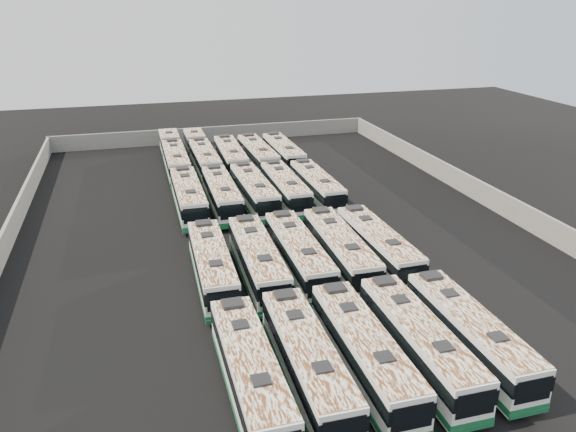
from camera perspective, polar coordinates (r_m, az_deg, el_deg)
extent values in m
plane|color=black|center=(48.86, -0.87, -2.48)|extent=(140.00, 140.00, 0.00)
cube|color=slate|center=(82.40, -7.46, 8.25)|extent=(45.20, 0.30, 2.20)
cube|color=slate|center=(57.87, 20.99, 1.14)|extent=(0.30, 73.20, 2.20)
cube|color=white|center=(30.37, -3.84, -15.62)|extent=(2.37, 11.25, 2.58)
cube|color=#175C34|center=(30.95, -3.79, -17.01)|extent=(2.42, 11.30, 0.39)
cube|color=black|center=(30.12, -3.86, -14.97)|extent=(2.43, 11.31, 0.86)
cube|color=silver|center=(29.59, -3.90, -13.59)|extent=(2.32, 11.02, 0.07)
cube|color=black|center=(27.59, -2.77, -16.30)|extent=(0.89, 0.89, 0.13)
cube|color=black|center=(31.56, -4.88, -10.94)|extent=(0.89, 0.89, 0.13)
cube|color=black|center=(33.42, -5.65, -8.85)|extent=(1.22, 1.03, 0.24)
cylinder|color=black|center=(33.78, -6.84, -13.82)|extent=(0.26, 0.94, 0.94)
cylinder|color=black|center=(34.06, -3.42, -13.35)|extent=(0.26, 0.94, 0.94)
cube|color=white|center=(31.10, 1.97, -14.55)|extent=(2.51, 11.33, 2.59)
cube|color=#175C34|center=(31.67, 1.94, -15.93)|extent=(2.56, 11.39, 0.40)
cube|color=black|center=(30.85, 1.98, -13.90)|extent=(2.57, 11.40, 0.87)
cube|color=black|center=(26.77, 5.73, -20.91)|extent=(2.07, 0.09, 1.37)
cube|color=silver|center=(30.33, 2.00, -12.53)|extent=(2.46, 11.11, 0.07)
cube|color=black|center=(28.36, 3.51, -15.09)|extent=(0.91, 0.91, 0.13)
cube|color=black|center=(32.28, 0.70, -10.00)|extent=(0.91, 0.91, 0.13)
cube|color=black|center=(34.14, -0.33, -8.01)|extent=(1.24, 1.05, 0.24)
cylinder|color=black|center=(28.92, 2.11, -20.80)|extent=(0.28, 0.95, 0.94)
cylinder|color=black|center=(29.44, 6.10, -20.02)|extent=(0.28, 0.95, 0.94)
cylinder|color=black|center=(34.40, -1.50, -12.91)|extent=(0.28, 0.95, 0.94)
cylinder|color=black|center=(34.83, 1.81, -12.43)|extent=(0.28, 0.95, 0.94)
cube|color=white|center=(32.03, 7.72, -13.54)|extent=(2.42, 11.31, 2.59)
cube|color=#175C34|center=(32.59, 7.64, -14.90)|extent=(2.47, 11.36, 0.40)
cube|color=black|center=(31.79, 7.76, -12.91)|extent=(2.48, 11.37, 0.87)
cube|color=black|center=(27.87, 12.51, -19.36)|extent=(2.07, 0.07, 1.37)
cube|color=silver|center=(31.29, 7.85, -11.56)|extent=(2.37, 11.09, 0.07)
cube|color=black|center=(29.39, 9.78, -13.92)|extent=(0.90, 0.90, 0.13)
cube|color=black|center=(33.18, 6.18, -9.19)|extent=(0.90, 0.90, 0.13)
cube|color=black|center=(34.98, 4.83, -7.31)|extent=(1.23, 1.04, 0.24)
cylinder|color=black|center=(29.82, 8.54, -19.51)|extent=(0.27, 0.94, 0.94)
cylinder|color=black|center=(30.55, 12.20, -18.64)|extent=(0.27, 0.94, 0.94)
cylinder|color=black|center=(35.13, 3.76, -12.13)|extent=(0.27, 0.94, 0.94)
cylinder|color=black|center=(35.76, 6.88, -11.59)|extent=(0.27, 0.94, 0.94)
cube|color=white|center=(33.31, 13.10, -12.42)|extent=(2.41, 11.34, 2.60)
cube|color=#175C34|center=(33.85, 12.96, -13.76)|extent=(2.46, 11.39, 0.40)
cube|color=black|center=(33.08, 13.16, -11.81)|extent=(2.47, 11.40, 0.87)
cube|color=black|center=(29.32, 18.56, -17.68)|extent=(2.08, 0.07, 1.37)
cube|color=#175C34|center=(30.23, 18.22, -19.82)|extent=(2.36, 0.11, 0.26)
cube|color=silver|center=(32.60, 13.30, -10.49)|extent=(2.36, 11.11, 0.07)
cube|color=black|center=(30.77, 15.53, -12.64)|extent=(0.90, 0.90, 0.13)
cube|color=black|center=(34.42, 11.36, -8.29)|extent=(0.90, 0.90, 0.13)
cube|color=black|center=(36.16, 9.78, -6.52)|extent=(1.23, 1.04, 0.25)
cylinder|color=black|center=(31.08, 14.44, -18.06)|extent=(0.27, 0.95, 0.94)
cylinder|color=black|center=(32.00, 17.74, -17.15)|extent=(0.27, 0.95, 0.94)
cylinder|color=black|center=(36.22, 8.79, -11.23)|extent=(0.27, 0.95, 0.94)
cylinder|color=black|center=(37.01, 11.70, -10.67)|extent=(0.27, 0.95, 0.94)
cube|color=white|center=(34.90, 17.94, -11.34)|extent=(2.32, 11.08, 2.54)
cube|color=#175C34|center=(35.40, 17.76, -12.60)|extent=(2.37, 11.13, 0.39)
cube|color=black|center=(34.68, 18.02, -10.75)|extent=(2.38, 11.14, 0.85)
cube|color=black|center=(31.20, 23.69, -15.92)|extent=(2.03, 0.06, 1.34)
cube|color=#175C34|center=(32.04, 23.30, -17.95)|extent=(2.31, 0.10, 0.26)
cube|color=silver|center=(34.23, 18.19, -9.51)|extent=(2.28, 10.86, 0.06)
cube|color=black|center=(32.54, 20.56, -11.41)|extent=(0.88, 0.88, 0.13)
cube|color=black|center=(35.93, 16.10, -7.52)|extent=(0.88, 0.88, 0.13)
cube|color=black|center=(37.55, 14.37, -5.92)|extent=(1.20, 1.02, 0.24)
cylinder|color=black|center=(32.72, 19.65, -16.46)|extent=(0.26, 0.92, 0.92)
cylinder|color=black|center=(33.78, 22.51, -15.58)|extent=(0.26, 0.92, 0.92)
cylinder|color=black|center=(37.53, 13.51, -10.36)|extent=(0.26, 0.92, 0.92)
cylinder|color=black|center=(38.45, 16.13, -9.81)|extent=(0.26, 0.92, 0.92)
cube|color=white|center=(41.17, -7.73, -5.04)|extent=(2.60, 11.31, 2.58)
cube|color=#175C34|center=(41.60, -7.66, -6.20)|extent=(2.65, 11.37, 0.39)
cube|color=black|center=(40.98, -7.76, -4.51)|extent=(2.67, 11.38, 0.86)
cube|color=black|center=(36.08, -6.60, -8.54)|extent=(2.07, 0.11, 1.36)
cube|color=#175C34|center=(36.82, -6.51, -10.47)|extent=(2.35, 0.15, 0.26)
cube|color=silver|center=(40.60, -7.82, -3.38)|extent=(2.55, 11.09, 0.07)
cube|color=black|center=(38.33, -7.36, -4.78)|extent=(0.91, 0.91, 0.13)
cube|color=black|center=(42.81, -8.24, -1.90)|extent=(0.91, 0.91, 0.13)
cube|color=black|center=(44.86, -8.58, -0.73)|extent=(1.24, 1.06, 0.24)
cylinder|color=black|center=(38.48, -8.45, -9.07)|extent=(0.28, 0.94, 0.94)
cylinder|color=black|center=(38.68, -5.47, -8.75)|extent=(0.28, 0.94, 0.94)
cylinder|color=black|center=(44.82, -9.51, -4.46)|extent=(0.28, 0.94, 0.94)
cylinder|color=black|center=(44.99, -6.96, -4.21)|extent=(0.28, 0.94, 0.94)
cube|color=white|center=(41.49, -3.10, -4.58)|extent=(2.65, 11.56, 2.64)
cube|color=#175C34|center=(41.93, -3.07, -5.76)|extent=(2.70, 11.62, 0.40)
cube|color=black|center=(41.30, -3.11, -4.04)|extent=(2.71, 11.63, 0.88)
cube|color=black|center=(36.35, -1.26, -8.05)|extent=(2.11, 0.11, 1.39)
cube|color=#175C34|center=(37.10, -1.24, -10.02)|extent=(2.40, 0.15, 0.27)
cube|color=silver|center=(40.91, -3.14, -2.89)|extent=(2.60, 11.33, 0.07)
cube|color=black|center=(38.63, -2.38, -4.28)|extent=(0.93, 0.93, 0.13)
cube|color=black|center=(43.15, -3.82, -1.42)|extent=(0.93, 0.93, 0.13)
cube|color=black|center=(45.23, -4.37, -0.25)|extent=(1.27, 1.08, 0.25)
cylinder|color=black|center=(38.69, -3.46, -8.65)|extent=(0.29, 0.97, 0.96)
cylinder|color=black|center=(39.07, -0.47, -8.29)|extent=(0.29, 0.97, 0.96)
cylinder|color=black|center=(45.11, -5.30, -4.05)|extent=(0.29, 0.97, 0.96)
cylinder|color=black|center=(45.44, -2.74, -3.78)|extent=(0.29, 0.97, 0.96)
cube|color=white|center=(42.38, 1.08, -3.97)|extent=(2.50, 11.51, 2.63)
cube|color=#175C34|center=(42.81, 1.07, -5.13)|extent=(2.55, 11.56, 0.40)
cube|color=black|center=(42.20, 1.08, -3.43)|extent=(2.56, 11.57, 0.88)
cube|color=black|center=(37.36, 3.57, -7.23)|extent=(2.11, 0.08, 1.39)
cube|color=#175C34|center=(38.09, 3.52, -9.16)|extent=(2.39, 0.12, 0.27)
cube|color=silver|center=(41.82, 1.09, -2.30)|extent=(2.45, 11.28, 0.07)
cube|color=black|center=(39.58, 2.11, -3.61)|extent=(0.92, 0.92, 0.13)
cube|color=black|center=(44.01, 0.17, -0.90)|extent=(0.92, 0.92, 0.13)
cube|color=black|center=(46.05, -0.59, 0.22)|extent=(1.25, 1.06, 0.25)
cylinder|color=black|center=(39.54, 1.13, -7.90)|extent=(0.28, 0.96, 0.96)
cylinder|color=black|center=(40.10, 3.96, -7.50)|extent=(0.28, 0.96, 0.96)
cylinder|color=black|center=(45.85, -1.45, -3.51)|extent=(0.28, 0.96, 0.96)
cylinder|color=black|center=(46.33, 1.01, -3.23)|extent=(0.28, 0.96, 0.96)
cube|color=white|center=(43.24, 5.29, -3.50)|extent=(2.66, 11.61, 2.65)
cube|color=#175C34|center=(43.66, 5.25, -4.65)|extent=(2.72, 11.66, 0.40)
cube|color=black|center=(43.05, 5.31, -2.98)|extent=(2.73, 11.67, 0.89)
cube|color=black|center=(38.28, 8.21, -6.64)|extent=(2.12, 0.11, 1.40)
cube|color=#175C34|center=(39.00, 8.09, -8.55)|extent=(2.41, 0.15, 0.27)
cube|color=silver|center=(42.68, 5.35, -1.86)|extent=(2.61, 11.38, 0.07)
cube|color=black|center=(40.47, 6.56, -3.12)|extent=(0.94, 0.94, 0.13)
cube|color=black|center=(44.85, 4.27, -0.49)|extent=(0.94, 0.94, 0.13)
cube|color=black|center=(46.87, 3.38, 0.60)|extent=(1.28, 1.09, 0.25)
cylinder|color=black|center=(40.36, 5.60, -7.34)|extent=(0.29, 0.97, 0.96)
cylinder|color=black|center=(41.05, 8.33, -6.95)|extent=(0.29, 0.97, 0.96)
cylinder|color=black|center=(46.61, 2.53, -3.09)|extent=(0.29, 0.97, 0.96)
cylinder|color=black|center=(47.21, 4.93, -2.82)|extent=(0.29, 0.97, 0.96)
cube|color=white|center=(44.44, 9.09, -3.04)|extent=(2.55, 11.28, 2.58)
cube|color=#175C34|center=(44.83, 9.02, -4.13)|extent=(2.60, 11.33, 0.39)
cube|color=black|center=(44.26, 9.12, -2.54)|extent=(2.61, 11.34, 0.86)
cube|color=black|center=(39.85, 12.59, -5.86)|extent=(2.06, 0.10, 1.36)
cube|color=#175C34|center=(40.52, 12.42, -7.66)|extent=(2.34, 0.14, 0.26)
cube|color=silver|center=(43.91, 9.19, -1.48)|extent=(2.50, 11.05, 0.07)
cube|color=black|center=(41.86, 10.64, -2.63)|extent=(0.91, 0.91, 0.13)
cube|color=black|center=(45.93, 7.88, -0.21)|extent=(0.91, 0.91, 0.13)
cube|color=black|center=(47.82, 6.78, 0.80)|extent=(1.24, 1.05, 0.24)
cylinder|color=black|center=(41.66, 9.86, -6.62)|extent=(0.28, 0.94, 0.94)
cylinder|color=black|center=(42.53, 12.30, -6.19)|extent=(0.28, 0.94, 0.94)
cylinder|color=black|center=(47.49, 6.06, -2.72)|extent=(0.28, 0.94, 0.94)
cylinder|color=black|center=(48.25, 8.26, -2.43)|extent=(0.28, 0.94, 0.94)
cube|color=white|center=(55.04, -10.07, 1.88)|extent=(2.45, 11.56, 2.65)
cube|color=#175C34|center=(55.37, -10.00, 0.94)|extent=(2.50, 11.61, 0.40)
cube|color=black|center=(54.90, -10.10, 2.31)|extent=(2.51, 11.62, 0.89)
cube|color=black|center=(49.53, -9.38, 0.04)|extent=(2.12, 0.07, 1.40)
cube|color=#175C34|center=(50.08, -9.27, -1.52)|extent=(2.41, 0.11, 0.27)
cube|color=silver|center=(54.61, -10.16, 3.22)|extent=(2.40, 11.33, 0.07)
cube|color=black|center=(52.18, -9.87, 2.47)|extent=(0.92, 0.92, 0.13)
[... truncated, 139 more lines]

